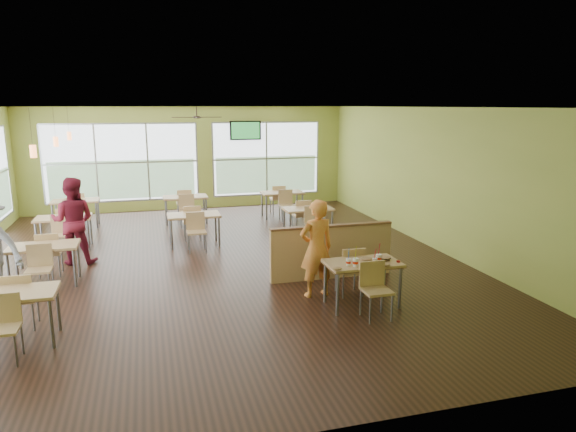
{
  "coord_description": "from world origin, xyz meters",
  "views": [
    {
      "loc": [
        -1.31,
        -10.37,
        3.25
      ],
      "look_at": [
        1.28,
        -1.03,
        1.14
      ],
      "focal_mm": 32.0,
      "sensor_mm": 36.0,
      "label": 1
    }
  ],
  "objects_px": {
    "main_table": "(363,269)",
    "man_plaid": "(316,248)",
    "half_wall_divider": "(332,251)",
    "food_basket": "(385,258)"
  },
  "relations": [
    {
      "from": "half_wall_divider",
      "to": "food_basket",
      "type": "xyz_separation_m",
      "value": [
        0.39,
        -1.44,
        0.26
      ]
    },
    {
      "from": "half_wall_divider",
      "to": "food_basket",
      "type": "distance_m",
      "value": 1.51
    },
    {
      "from": "main_table",
      "to": "half_wall_divider",
      "type": "bearing_deg",
      "value": 90.0
    },
    {
      "from": "half_wall_divider",
      "to": "main_table",
      "type": "bearing_deg",
      "value": -90.0
    },
    {
      "from": "half_wall_divider",
      "to": "food_basket",
      "type": "relative_size",
      "value": 11.04
    },
    {
      "from": "half_wall_divider",
      "to": "man_plaid",
      "type": "height_order",
      "value": "man_plaid"
    },
    {
      "from": "main_table",
      "to": "man_plaid",
      "type": "height_order",
      "value": "man_plaid"
    },
    {
      "from": "half_wall_divider",
      "to": "food_basket",
      "type": "bearing_deg",
      "value": -74.8
    },
    {
      "from": "main_table",
      "to": "half_wall_divider",
      "type": "height_order",
      "value": "half_wall_divider"
    },
    {
      "from": "man_plaid",
      "to": "main_table",
      "type": "bearing_deg",
      "value": 125.25
    }
  ]
}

